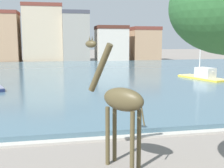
% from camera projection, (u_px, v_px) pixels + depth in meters
% --- Properties ---
extents(harbor_water, '(86.37, 50.83, 0.38)m').
position_uv_depth(harbor_water, '(90.00, 75.00, 39.56)').
color(harbor_water, '#476675').
rests_on(harbor_water, ground).
extents(quay_edge_coping, '(86.37, 0.50, 0.12)m').
position_uv_depth(quay_edge_coping, '(146.00, 136.00, 14.69)').
color(quay_edge_coping, '#ADA89E').
rests_on(quay_edge_coping, ground).
extents(giraffe_statue, '(2.25, 2.54, 5.20)m').
position_uv_depth(giraffe_statue, '(120.00, 101.00, 10.96)').
color(giraffe_statue, '#4C4228').
rests_on(giraffe_statue, ground).
extents(sailboat_yellow, '(3.93, 7.61, 6.72)m').
position_uv_depth(sailboat_yellow, '(200.00, 77.00, 34.58)').
color(sailboat_yellow, gold).
rests_on(sailboat_yellow, ground).
extents(townhouse_corner_house, '(7.05, 6.96, 11.56)m').
position_uv_depth(townhouse_corner_house, '(4.00, 37.00, 63.76)').
color(townhouse_corner_house, tan).
rests_on(townhouse_corner_house, ground).
extents(townhouse_wide_warehouse, '(9.00, 6.53, 13.34)m').
position_uv_depth(townhouse_wide_warehouse, '(43.00, 33.00, 65.59)').
color(townhouse_wide_warehouse, '#C6B293').
rests_on(townhouse_wide_warehouse, ground).
extents(townhouse_tall_gabled, '(6.14, 5.58, 11.77)m').
position_uv_depth(townhouse_tall_gabled, '(76.00, 37.00, 65.31)').
color(townhouse_tall_gabled, gray).
rests_on(townhouse_tall_gabled, ground).
extents(townhouse_end_terrace, '(7.23, 7.55, 8.45)m').
position_uv_depth(townhouse_end_terrace, '(111.00, 44.00, 67.15)').
color(townhouse_end_terrace, beige).
rests_on(townhouse_end_terrace, ground).
extents(townhouse_narrow_midrow, '(6.77, 6.13, 8.30)m').
position_uv_depth(townhouse_narrow_midrow, '(145.00, 44.00, 69.17)').
color(townhouse_narrow_midrow, tan).
rests_on(townhouse_narrow_midrow, ground).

